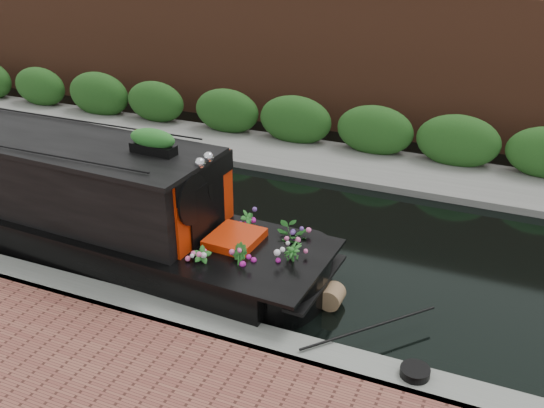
% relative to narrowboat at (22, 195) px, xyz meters
% --- Properties ---
extents(ground, '(80.00, 80.00, 0.00)m').
position_rel_narrowboat_xyz_m(ground, '(3.05, 1.80, -0.85)').
color(ground, black).
rests_on(ground, ground).
extents(near_bank_coping, '(40.00, 0.60, 0.50)m').
position_rel_narrowboat_xyz_m(near_bank_coping, '(3.05, -1.50, -0.85)').
color(near_bank_coping, gray).
rests_on(near_bank_coping, ground).
extents(far_bank_path, '(40.00, 2.40, 0.34)m').
position_rel_narrowboat_xyz_m(far_bank_path, '(3.05, 6.00, -0.85)').
color(far_bank_path, slate).
rests_on(far_bank_path, ground).
extents(far_hedge, '(40.00, 1.10, 2.80)m').
position_rel_narrowboat_xyz_m(far_hedge, '(3.05, 6.90, -0.85)').
color(far_hedge, '#214F1A').
rests_on(far_hedge, ground).
extents(far_brick_wall, '(40.00, 1.00, 8.00)m').
position_rel_narrowboat_xyz_m(far_brick_wall, '(3.05, 9.00, -0.85)').
color(far_brick_wall, brown).
rests_on(far_brick_wall, ground).
extents(narrowboat, '(12.29, 2.68, 2.88)m').
position_rel_narrowboat_xyz_m(narrowboat, '(0.00, 0.00, 0.00)').
color(narrowboat, black).
rests_on(narrowboat, ground).
extents(rope_fender, '(0.37, 0.38, 0.37)m').
position_rel_narrowboat_xyz_m(rope_fender, '(6.48, -0.00, -0.66)').
color(rope_fender, olive).
rests_on(rope_fender, ground).
extents(coiled_mooring_rope, '(0.41, 0.41, 0.12)m').
position_rel_narrowboat_xyz_m(coiled_mooring_rope, '(8.12, -1.43, -0.54)').
color(coiled_mooring_rope, black).
rests_on(coiled_mooring_rope, near_bank_coping).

